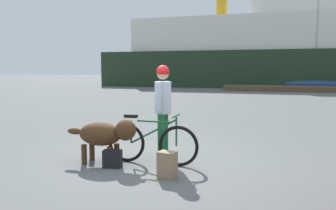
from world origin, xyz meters
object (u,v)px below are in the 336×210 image
bicycle (151,143)px  ferry_boat (259,54)px  sailboat_moored (315,83)px  person_cyclist (163,102)px  handbag_pannier (112,159)px  backpack (167,165)px  dog (105,134)px

bicycle → ferry_boat: 28.89m
sailboat_moored → bicycle: bearing=-102.1°
ferry_boat → person_cyclist: bearing=-91.1°
person_cyclist → handbag_pannier: person_cyclist is taller
backpack → sailboat_moored: (4.88, 25.82, 0.30)m
ferry_boat → backpack: bearing=-90.1°
person_cyclist → dog: size_ratio=1.30×
backpack → person_cyclist: bearing=111.4°
dog → bicycle: bearing=16.2°
person_cyclist → ferry_boat: 28.32m
handbag_pannier → person_cyclist: bearing=55.8°
dog → handbag_pannier: bearing=-38.5°
backpack → handbag_pannier: 1.12m
bicycle → dog: (-0.80, -0.23, 0.15)m
person_cyclist → sailboat_moored: bearing=77.8°
person_cyclist → handbag_pannier: (-0.63, -0.93, -0.94)m
person_cyclist → bicycle: bearing=-96.8°
person_cyclist → backpack: (0.46, -1.18, -0.89)m
dog → sailboat_moored: (6.20, 25.39, -0.03)m
bicycle → person_cyclist: bearing=83.2°
bicycle → dog: size_ratio=1.26×
bicycle → person_cyclist: (0.06, 0.51, 0.70)m
person_cyclist → backpack: bearing=-68.6°
bicycle → person_cyclist: size_ratio=0.97×
backpack → dog: bearing=161.7°
bicycle → backpack: (0.52, -0.67, -0.18)m
person_cyclist → ferry_boat: size_ratio=0.06×
person_cyclist → backpack: person_cyclist is taller
dog → handbag_pannier: (0.23, -0.19, -0.39)m
handbag_pannier → ferry_boat: size_ratio=0.01×
bicycle → handbag_pannier: bearing=-143.7°
bicycle → backpack: bicycle is taller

